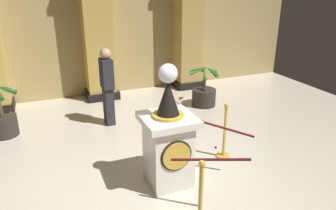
# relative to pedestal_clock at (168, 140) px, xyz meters

# --- Properties ---
(ground_plane) EXTENTS (11.78, 11.78, 0.00)m
(ground_plane) POSITION_rel_pedestal_clock_xyz_m (-0.16, -0.33, -0.71)
(ground_plane) COLOR beige
(back_wall) EXTENTS (11.78, 0.16, 3.81)m
(back_wall) POSITION_rel_pedestal_clock_xyz_m (-0.16, 4.68, 1.19)
(back_wall) COLOR tan
(back_wall) RESTS_ON ground_plane
(pedestal_clock) EXTENTS (0.75, 0.75, 1.86)m
(pedestal_clock) POSITION_rel_pedestal_clock_xyz_m (0.00, 0.00, 0.00)
(pedestal_clock) COLOR silver
(pedestal_clock) RESTS_ON ground_plane
(stanchion_far) EXTENTS (0.24, 0.24, 1.00)m
(stanchion_far) POSITION_rel_pedestal_clock_xyz_m (1.19, 0.35, -0.37)
(stanchion_far) COLOR gold
(stanchion_far) RESTS_ON ground_plane
(velvet_rope) EXTENTS (1.45, 1.45, 0.22)m
(velvet_rope) POSITION_rel_pedestal_clock_xyz_m (0.55, -0.43, 0.08)
(velvet_rope) COLOR #591419
(column_right) EXTENTS (0.79, 0.79, 3.66)m
(column_right) POSITION_rel_pedestal_clock_xyz_m (2.35, 4.32, 1.10)
(column_right) COLOR black
(column_right) RESTS_ON ground_plane
(column_centre_rear) EXTENTS (0.85, 0.85, 3.66)m
(column_centre_rear) POSITION_rel_pedestal_clock_xyz_m (-0.16, 4.32, 1.10)
(column_centre_rear) COLOR black
(column_centre_rear) RESTS_ON ground_plane
(potted_palm_left) EXTENTS (0.73, 0.66, 1.10)m
(potted_palm_left) POSITION_rel_pedestal_clock_xyz_m (-2.42, 2.72, -0.39)
(potted_palm_left) COLOR #2D2823
(potted_palm_left) RESTS_ON ground_plane
(potted_palm_right) EXTENTS (0.78, 0.72, 1.05)m
(potted_palm_right) POSITION_rel_pedestal_clock_xyz_m (2.07, 2.73, -0.41)
(potted_palm_right) COLOR #2D2823
(potted_palm_right) RESTS_ON ground_plane
(bystander_guest) EXTENTS (0.24, 0.37, 1.65)m
(bystander_guest) POSITION_rel_pedestal_clock_xyz_m (-0.35, 2.51, 0.16)
(bystander_guest) COLOR #26262D
(bystander_guest) RESTS_ON ground_plane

